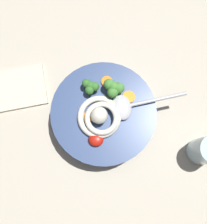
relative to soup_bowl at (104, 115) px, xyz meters
The scene contains 12 objects.
table_slab 7.37cm from the soup_bowl, 32.44° to the left, with size 135.67×135.67×4.48cm, color #BCB29E.
soup_bowl is the anchor object (origin of this frame).
noodle_pile 4.92cm from the soup_bowl, 110.05° to the right, with size 10.83×10.62×4.35cm.
soup_spoon 6.97cm from the soup_bowl, 22.25° to the left, with size 17.21×9.66×1.60cm.
chili_sauce_dollop 7.73cm from the soup_bowl, 94.88° to the right, with size 3.28×2.95×1.47cm, color #B2190F.
broccoli_floret_near_spoon 8.14cm from the soup_bowl, 128.41° to the left, with size 4.01×3.45×3.17cm.
broccoli_floret_right 7.88cm from the soup_bowl, 75.43° to the left, with size 4.83×4.15×3.82cm.
carrot_slice_extra_a 7.66cm from the soup_bowl, 40.48° to the left, with size 2.85×2.85×0.65cm, color orange.
carrot_slice_far 5.35cm from the soup_bowl, 150.54° to the right, with size 2.35×2.35×0.65cm, color orange.
carrot_slice_beside_chili 8.07cm from the soup_bowl, 93.65° to the left, with size 2.58×2.58×0.48cm, color orange.
drinking_glass 25.09cm from the soup_bowl, 10.22° to the right, with size 6.32×6.32×9.24cm, color silver.
folded_napkin 23.04cm from the soup_bowl, 169.92° to the left, with size 12.80×10.79×0.80cm, color beige.
Camera 1 is at (-1.88, -14.11, 66.59)cm, focal length 39.92 mm.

